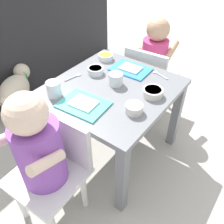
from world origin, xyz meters
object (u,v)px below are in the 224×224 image
object	(u,v)px
veggie_bowl_far	(96,70)
food_tray_right	(131,69)
dog	(16,90)
water_cup_right	(54,90)
spoon_by_right_tray	(159,74)
dining_table	(112,100)
seated_child_right	(153,59)
cereal_bowl_left_side	(153,92)
seated_child_left	(41,150)
veggie_bowl_near	(106,57)
spoon_by_left_tray	(75,77)
food_tray_left	(84,104)
water_cup_left	(115,80)
cereal_bowl_right_side	(134,108)

from	to	relation	value
veggie_bowl_far	food_tray_right	bearing A→B (deg)	-43.32
dog	water_cup_right	distance (m)	0.63
dog	spoon_by_right_tray	xyz separation A→B (m)	(0.34, -0.85, 0.26)
dining_table	seated_child_right	world-z (taller)	seated_child_right
veggie_bowl_far	water_cup_right	bearing A→B (deg)	174.48
water_cup_right	cereal_bowl_left_side	xyz separation A→B (m)	(0.27, -0.36, -0.01)
seated_child_left	veggie_bowl_near	world-z (taller)	seated_child_left
veggie_bowl_near	cereal_bowl_left_side	bearing A→B (deg)	-110.71
water_cup_right	spoon_by_left_tray	bearing A→B (deg)	11.88
water_cup_right	veggie_bowl_far	xyz separation A→B (m)	(0.26, -0.03, -0.01)
food_tray_left	food_tray_right	size ratio (longest dim) A/B	1.07
water_cup_left	cereal_bowl_left_side	xyz separation A→B (m)	(0.03, -0.19, -0.01)
water_cup_left	food_tray_left	bearing A→B (deg)	176.65
dog	veggie_bowl_near	distance (m)	0.67
water_cup_right	cereal_bowl_right_side	xyz separation A→B (m)	(0.12, -0.36, -0.01)
food_tray_right	water_cup_right	bearing A→B (deg)	158.96
water_cup_right	veggie_bowl_near	bearing A→B (deg)	3.40
dining_table	spoon_by_left_tray	xyz separation A→B (m)	(-0.04, 0.21, 0.08)
veggie_bowl_near	spoon_by_right_tray	distance (m)	0.32
water_cup_right	spoon_by_left_tray	world-z (taller)	water_cup_right
food_tray_left	cereal_bowl_left_side	world-z (taller)	cereal_bowl_left_side
water_cup_right	veggie_bowl_near	distance (m)	0.42
cereal_bowl_left_side	seated_child_right	bearing A→B (deg)	28.04
dog	water_cup_left	xyz separation A→B (m)	(0.13, -0.72, 0.28)
seated_child_right	cereal_bowl_left_side	distance (m)	0.46
water_cup_left	spoon_by_right_tray	bearing A→B (deg)	-32.56
dining_table	spoon_by_right_tray	bearing A→B (deg)	-28.38
food_tray_left	water_cup_right	xyz separation A→B (m)	(-0.03, 0.15, 0.03)
food_tray_right	veggie_bowl_near	bearing A→B (deg)	85.30
water_cup_left	food_tray_right	bearing A→B (deg)	4.67
food_tray_right	water_cup_left	size ratio (longest dim) A/B	3.01
cereal_bowl_left_side	cereal_bowl_right_side	world-z (taller)	cereal_bowl_right_side
veggie_bowl_far	water_cup_left	bearing A→B (deg)	-98.18
food_tray_left	water_cup_left	xyz separation A→B (m)	(0.22, -0.01, 0.02)
dining_table	veggie_bowl_near	size ratio (longest dim) A/B	7.23
dining_table	food_tray_left	bearing A→B (deg)	175.05
seated_child_left	veggie_bowl_far	xyz separation A→B (m)	(0.51, 0.16, 0.04)
dining_table	water_cup_left	world-z (taller)	water_cup_left
food_tray_left	water_cup_left	world-z (taller)	water_cup_left
water_cup_left	water_cup_right	bearing A→B (deg)	145.61
dog	water_cup_right	world-z (taller)	water_cup_right
seated_child_right	spoon_by_right_tray	xyz separation A→B (m)	(-0.22, -0.15, 0.05)
food_tray_right	cereal_bowl_right_side	world-z (taller)	cereal_bowl_right_side
seated_child_right	cereal_bowl_left_side	bearing A→B (deg)	-151.96
dining_table	food_tray_left	xyz separation A→B (m)	(-0.19, 0.02, 0.08)
dining_table	spoon_by_right_tray	world-z (taller)	spoon_by_right_tray
cereal_bowl_left_side	food_tray_left	bearing A→B (deg)	139.74
veggie_bowl_far	spoon_by_left_tray	xyz separation A→B (m)	(-0.09, 0.06, -0.01)
water_cup_left	water_cup_right	size ratio (longest dim) A/B	0.94
water_cup_left	dog	bearing A→B (deg)	100.49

